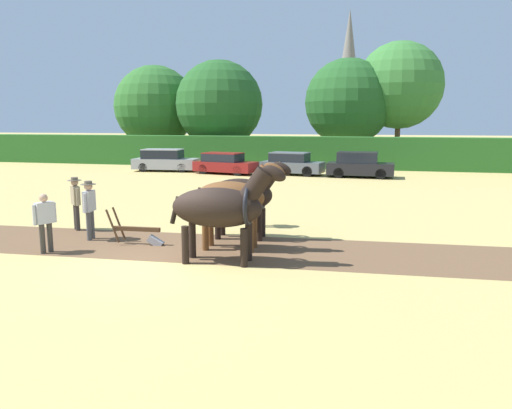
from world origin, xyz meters
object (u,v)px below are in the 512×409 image
object	(u,v)px
draft_horse_trail_left	(244,194)
farmer_onlooker_left	(45,219)
church_spire	(348,76)
tree_center	(400,85)
tree_left	(219,104)
plow	(141,234)
parked_car_center	(360,165)
farmer_onlooker_right	(76,199)
parked_car_center_left	(292,164)
parked_car_left	(225,164)
parked_car_far_left	(165,161)
tree_far_left	(155,107)
draft_horse_lead_right	(234,198)
farmer_beside_team	(259,199)
tree_center_left	(348,102)
farmer_at_plow	(89,205)
draft_horse_lead_left	(222,207)

from	to	relation	value
draft_horse_trail_left	farmer_onlooker_left	distance (m)	5.54
church_spire	tree_center	bearing A→B (deg)	-77.55
tree_left	church_spire	world-z (taller)	church_spire
plow	parked_car_center	xyz separation A→B (m)	(5.49, 19.06, 0.44)
farmer_onlooker_right	parked_car_center_left	distance (m)	18.68
parked_car_left	parked_car_center	size ratio (longest dim) A/B	1.06
draft_horse_trail_left	parked_car_far_left	xyz separation A→B (m)	(-10.64, 18.42, -0.59)
tree_far_left	draft_horse_lead_right	bearing A→B (deg)	-61.96
tree_left	draft_horse_trail_left	distance (m)	29.43
farmer_beside_team	parked_car_center_left	world-z (taller)	farmer_beside_team
parked_car_left	tree_center	bearing A→B (deg)	58.87
draft_horse_trail_left	farmer_onlooker_left	size ratio (longest dim) A/B	1.66
tree_far_left	church_spire	xyz separation A→B (m)	(15.81, 27.25, 4.74)
draft_horse_lead_right	farmer_onlooker_left	world-z (taller)	draft_horse_lead_right
farmer_beside_team	plow	bearing A→B (deg)	-158.69
tree_center_left	farmer_at_plow	world-z (taller)	tree_center_left
tree_far_left	tree_left	bearing A→B (deg)	-10.84
parked_car_left	draft_horse_lead_left	bearing A→B (deg)	-61.81
tree_left	tree_center_left	xyz separation A→B (m)	(10.87, 1.51, 0.14)
church_spire	plow	size ratio (longest dim) A/B	11.04
tree_center_left	plow	distance (m)	31.23
parked_car_left	draft_horse_trail_left	bearing A→B (deg)	-59.85
tree_center_left	draft_horse_trail_left	xyz separation A→B (m)	(-1.36, -29.14, -3.71)
farmer_onlooker_right	parked_car_center	bearing A→B (deg)	19.17
parked_car_center_left	plow	bearing A→B (deg)	-84.76
tree_far_left	parked_car_far_left	world-z (taller)	tree_far_left
farmer_beside_team	farmer_onlooker_right	distance (m)	5.92
parked_car_center_left	farmer_at_plow	bearing A→B (deg)	-89.90
draft_horse_trail_left	plow	size ratio (longest dim) A/B	1.61
draft_horse_trail_left	parked_car_left	size ratio (longest dim) A/B	0.61
draft_horse_lead_left	draft_horse_lead_right	xyz separation A→B (m)	(-0.07, 1.33, 0.03)
tree_center	farmer_onlooker_right	distance (m)	32.73
tree_center	church_spire	distance (m)	26.78
draft_horse_lead_left	farmer_onlooker_left	size ratio (longest dim) A/B	1.87
draft_horse_trail_left	farmer_at_plow	bearing A→B (deg)	-167.01
tree_center_left	farmer_onlooker_left	distance (m)	32.85
plow	draft_horse_lead_left	bearing A→B (deg)	-25.99
church_spire	farmer_beside_team	xyz separation A→B (m)	(0.27, -54.40, -8.59)
draft_horse_lead_left	parked_car_far_left	world-z (taller)	draft_horse_lead_left
draft_horse_lead_left	plow	bearing A→B (deg)	154.01
farmer_beside_team	church_spire	bearing A→B (deg)	61.94
farmer_onlooker_right	parked_car_far_left	xyz separation A→B (m)	(-5.08, 18.59, -0.27)
draft_horse_trail_left	tree_left	bearing A→B (deg)	106.19
parked_car_center_left	tree_far_left	bearing A→B (deg)	151.74
tree_center_left	farmer_beside_team	bearing A→B (deg)	-92.74
tree_center_left	church_spire	xyz separation A→B (m)	(-1.58, 26.98, 4.49)
farmer_beside_team	parked_car_center_left	bearing A→B (deg)	67.28
parked_car_center	draft_horse_lead_left	bearing A→B (deg)	-95.05
church_spire	parked_car_far_left	world-z (taller)	church_spire
parked_car_far_left	draft_horse_lead_right	bearing A→B (deg)	-66.81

